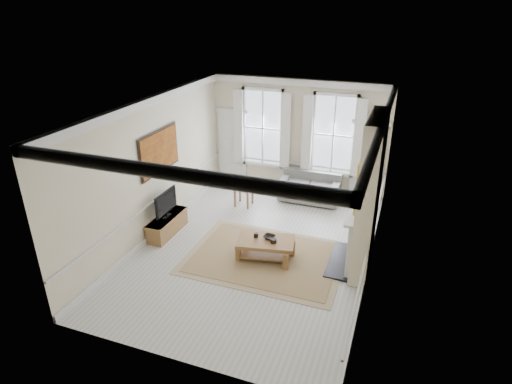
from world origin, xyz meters
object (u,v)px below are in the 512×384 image
at_px(side_table, 244,190).
at_px(coffee_table, 266,243).
at_px(sofa, 310,189).
at_px(tv_stand, 167,225).

relative_size(side_table, coffee_table, 0.41).
bearing_deg(sofa, side_table, -150.31).
distance_m(coffee_table, tv_stand, 2.69).
height_order(coffee_table, tv_stand, coffee_table).
xyz_separation_m(sofa, coffee_table, (-0.22, -3.35, 0.04)).
distance_m(side_table, tv_stand, 2.48).
distance_m(sofa, tv_stand, 4.26).
xyz_separation_m(sofa, side_table, (-1.69, -0.96, 0.11)).
distance_m(side_table, coffee_table, 2.81).
distance_m(sofa, side_table, 1.94).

